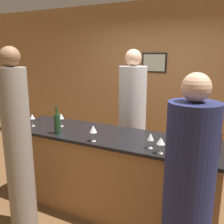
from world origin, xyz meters
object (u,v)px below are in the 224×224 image
at_px(guest_0, 18,150).
at_px(guest_1, 187,205).
at_px(bartender, 132,124).
at_px(wine_bottle_0, 57,123).
at_px(wine_bottle_1, 217,142).

relative_size(guest_0, guest_1, 1.10).
bearing_deg(bartender, guest_1, 124.94).
distance_m(bartender, guest_0, 1.64).
distance_m(guest_0, wine_bottle_0, 0.55).
distance_m(bartender, wine_bottle_1, 1.42).
bearing_deg(wine_bottle_0, wine_bottle_1, 7.48).
relative_size(bartender, guest_0, 0.99).
bearing_deg(bartender, wine_bottle_0, 61.19).
distance_m(guest_1, wine_bottle_0, 1.72).
distance_m(guest_1, wine_bottle_1, 0.81).
relative_size(bartender, guest_1, 1.10).
relative_size(bartender, wine_bottle_0, 6.07).
height_order(guest_1, wine_bottle_1, guest_1).
height_order(guest_0, wine_bottle_0, guest_0).
distance_m(bartender, wine_bottle_0, 1.15).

